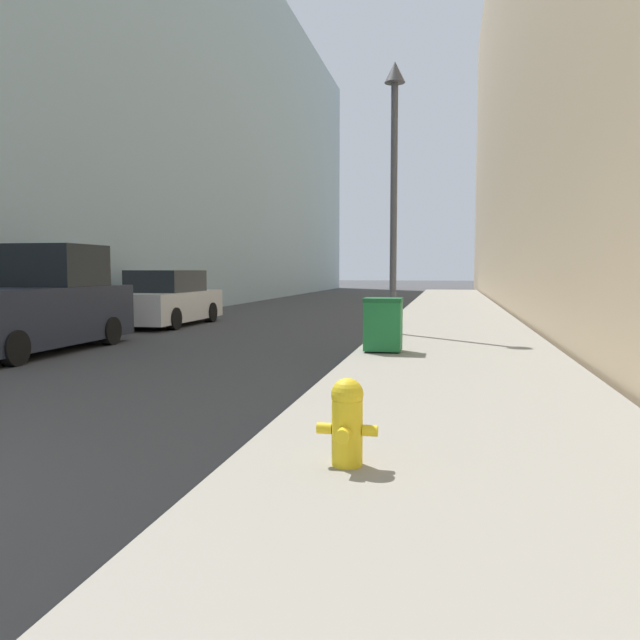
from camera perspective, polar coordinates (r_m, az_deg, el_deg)
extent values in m
cube|color=gray|center=(20.65, 12.17, -0.02)|extent=(3.89, 60.00, 0.15)
cube|color=#99B7C6|center=(33.73, -18.30, 17.27)|extent=(12.00, 60.00, 18.46)
cylinder|color=yellow|center=(5.02, 2.50, -10.26)|extent=(0.25, 0.25, 0.53)
sphere|color=yellow|center=(4.95, 2.51, -6.81)|extent=(0.26, 0.26, 0.26)
cylinder|color=yellow|center=(4.94, 2.52, -5.92)|extent=(0.07, 0.07, 0.06)
cylinder|color=yellow|center=(4.84, 2.15, -10.50)|extent=(0.11, 0.12, 0.11)
cylinder|color=yellow|center=(5.05, 0.42, -9.87)|extent=(0.12, 0.09, 0.09)
cylinder|color=yellow|center=(4.99, 4.61, -10.05)|extent=(0.12, 0.09, 0.09)
cube|color=#1E7538|center=(11.88, 5.79, -0.56)|extent=(0.69, 0.60, 0.91)
cube|color=#16572A|center=(11.85, 5.81, 1.83)|extent=(0.71, 0.62, 0.08)
cylinder|color=black|center=(12.21, 4.53, -2.34)|extent=(0.05, 0.16, 0.16)
cylinder|color=black|center=(12.15, 7.28, -2.40)|extent=(0.05, 0.16, 0.16)
cylinder|color=#4C4C51|center=(15.40, 6.65, -0.75)|extent=(0.32, 0.32, 0.25)
cylinder|color=#4C4C51|center=(15.41, 6.75, 9.96)|extent=(0.17, 0.17, 6.00)
cone|color=#4C4C51|center=(16.04, 6.86, 21.59)|extent=(0.50, 0.50, 0.50)
cube|color=#232838|center=(14.08, -25.37, 0.33)|extent=(2.05, 5.16, 1.17)
cube|color=black|center=(14.78, -23.40, 4.59)|extent=(1.89, 1.65, 0.90)
cylinder|color=black|center=(15.96, -24.60, -0.77)|extent=(0.24, 0.64, 0.64)
cylinder|color=black|center=(14.91, -18.67, -0.95)|extent=(0.24, 0.64, 0.64)
cylinder|color=black|center=(12.27, -26.23, -2.32)|extent=(0.24, 0.64, 0.64)
cube|color=silver|center=(19.72, -13.80, 1.26)|extent=(1.85, 4.65, 0.87)
cube|color=#1E2328|center=(19.70, -13.85, 3.48)|extent=(1.63, 2.42, 0.66)
cylinder|color=black|center=(21.36, -14.25, 0.75)|extent=(0.24, 0.64, 0.64)
cylinder|color=black|center=(20.68, -9.99, 0.70)|extent=(0.24, 0.64, 0.64)
cylinder|color=black|center=(18.90, -17.94, 0.19)|extent=(0.24, 0.64, 0.64)
cylinder|color=black|center=(18.12, -13.25, 0.11)|extent=(0.24, 0.64, 0.64)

